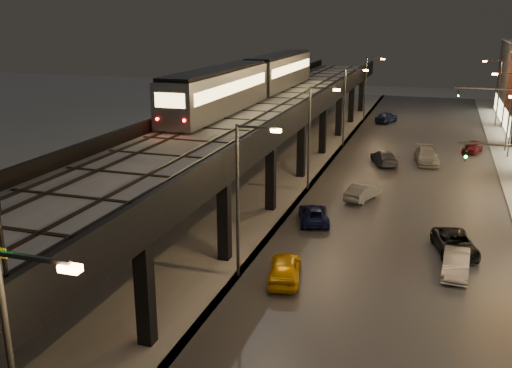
% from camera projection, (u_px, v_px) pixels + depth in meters
% --- Properties ---
extents(road_surface, '(17.00, 120.00, 0.06)m').
position_uv_depth(road_surface, '(407.00, 185.00, 50.95)').
color(road_surface, '#46474D').
rests_on(road_surface, ground).
extents(under_viaduct_pavement, '(11.00, 120.00, 0.06)m').
position_uv_depth(under_viaduct_pavement, '(263.00, 173.00, 54.94)').
color(under_viaduct_pavement, '#9FA1A8').
rests_on(under_viaduct_pavement, ground).
extents(elevated_viaduct, '(9.00, 100.00, 6.30)m').
position_uv_depth(elevated_viaduct, '(253.00, 121.00, 50.47)').
color(elevated_viaduct, black).
rests_on(elevated_viaduct, ground).
extents(viaduct_trackbed, '(8.40, 100.00, 0.32)m').
position_uv_depth(viaduct_trackbed, '(253.00, 113.00, 50.37)').
color(viaduct_trackbed, '#B2B7C1').
rests_on(viaduct_trackbed, elevated_viaduct).
extents(viaduct_parapet_streetside, '(0.30, 100.00, 1.10)m').
position_uv_depth(viaduct_parapet_streetside, '(301.00, 110.00, 48.98)').
color(viaduct_parapet_streetside, black).
rests_on(viaduct_parapet_streetside, elevated_viaduct).
extents(viaduct_parapet_far, '(0.30, 100.00, 1.10)m').
position_uv_depth(viaduct_parapet_far, '(208.00, 105.00, 51.55)').
color(viaduct_parapet_far, black).
rests_on(viaduct_parapet_far, elevated_viaduct).
extents(streetlight_left_1, '(2.57, 0.28, 9.00)m').
position_uv_depth(streetlight_left_1, '(242.00, 191.00, 31.75)').
color(streetlight_left_1, '#38383A').
rests_on(streetlight_left_1, ground).
extents(streetlight_left_2, '(2.57, 0.28, 9.00)m').
position_uv_depth(streetlight_left_2, '(312.00, 131.00, 48.16)').
color(streetlight_left_2, '#38383A').
rests_on(streetlight_left_2, ground).
extents(streetlight_left_3, '(2.57, 0.28, 9.00)m').
position_uv_depth(streetlight_left_3, '(347.00, 102.00, 64.58)').
color(streetlight_left_3, '#38383A').
rests_on(streetlight_left_3, ground).
extents(streetlight_right_3, '(2.56, 0.28, 9.00)m').
position_uv_depth(streetlight_right_3, '(511.00, 109.00, 59.51)').
color(streetlight_right_3, '#38383A').
rests_on(streetlight_right_3, ground).
extents(streetlight_left_4, '(2.57, 0.28, 9.00)m').
position_uv_depth(streetlight_left_4, '(367.00, 84.00, 80.99)').
color(streetlight_left_4, '#38383A').
rests_on(streetlight_left_4, ground).
extents(streetlight_right_4, '(2.56, 0.28, 9.00)m').
position_uv_depth(streetlight_right_4, '(497.00, 89.00, 75.92)').
color(streetlight_right_4, '#38383A').
rests_on(streetlight_right_4, ground).
extents(traffic_light_rig_b, '(6.10, 0.34, 7.00)m').
position_uv_depth(traffic_light_rig_b, '(498.00, 111.00, 62.72)').
color(traffic_light_rig_b, '#38383A').
rests_on(traffic_light_rig_b, ground).
extents(subway_train, '(3.13, 38.07, 3.74)m').
position_uv_depth(subway_train, '(254.00, 79.00, 57.52)').
color(subway_train, gray).
rests_on(subway_train, viaduct_trackbed).
extents(car_taxi, '(2.58, 4.66, 1.50)m').
position_uv_depth(car_taxi, '(285.00, 269.00, 32.52)').
color(car_taxi, '#E0A104').
rests_on(car_taxi, ground).
extents(car_near_white, '(2.69, 4.37, 1.36)m').
position_uv_depth(car_near_white, '(363.00, 192.00, 46.80)').
color(car_near_white, gray).
rests_on(car_near_white, ground).
extents(car_mid_silver, '(3.21, 4.83, 1.23)m').
position_uv_depth(car_mid_silver, '(314.00, 215.00, 41.71)').
color(car_mid_silver, '#0E1447').
rests_on(car_mid_silver, ground).
extents(car_mid_dark, '(3.47, 5.26, 1.42)m').
position_uv_depth(car_mid_dark, '(384.00, 158.00, 58.00)').
color(car_mid_dark, '#4C4F5A').
rests_on(car_mid_dark, ground).
extents(car_far_white, '(3.19, 4.83, 1.53)m').
position_uv_depth(car_far_white, '(386.00, 118.00, 80.55)').
color(car_far_white, '#16224B').
rests_on(car_far_white, ground).
extents(car_onc_silver, '(1.63, 4.18, 1.36)m').
position_uv_depth(car_onc_silver, '(456.00, 264.00, 33.26)').
color(car_onc_silver, '#999999').
rests_on(car_onc_silver, ground).
extents(car_onc_dark, '(3.30, 5.24, 1.35)m').
position_uv_depth(car_onc_dark, '(455.00, 245.00, 36.15)').
color(car_onc_dark, black).
rests_on(car_onc_dark, ground).
extents(car_onc_white, '(2.93, 5.56, 1.54)m').
position_uv_depth(car_onc_white, '(427.00, 156.00, 58.30)').
color(car_onc_white, '#A9A9A9').
rests_on(car_onc_white, ground).
extents(car_onc_red, '(2.68, 4.15, 1.31)m').
position_uv_depth(car_onc_red, '(473.00, 147.00, 62.85)').
color(car_onc_red, maroon).
rests_on(car_onc_red, ground).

